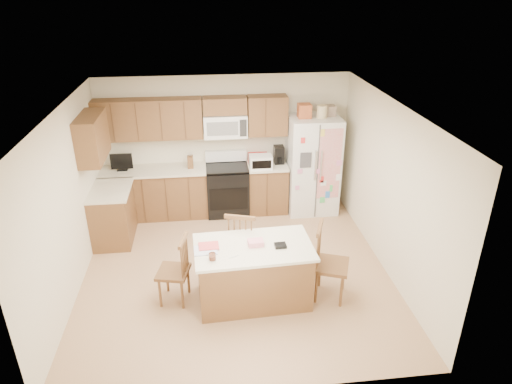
{
  "coord_description": "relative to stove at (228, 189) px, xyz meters",
  "views": [
    {
      "loc": [
        -0.37,
        -5.73,
        4.03
      ],
      "look_at": [
        0.35,
        0.35,
        1.13
      ],
      "focal_mm": 32.0,
      "sensor_mm": 36.0,
      "label": 1
    }
  ],
  "objects": [
    {
      "name": "refrigerator",
      "position": [
        1.57,
        -0.06,
        0.45
      ],
      "size": [
        0.9,
        0.79,
        2.04
      ],
      "color": "white",
      "rests_on": "ground"
    },
    {
      "name": "room_shell",
      "position": [
        0.0,
        -1.94,
        0.97
      ],
      "size": [
        4.6,
        4.6,
        2.52
      ],
      "color": "beige",
      "rests_on": "ground"
    },
    {
      "name": "ground",
      "position": [
        0.0,
        -1.94,
        -0.47
      ],
      "size": [
        4.5,
        4.5,
        0.0
      ],
      "primitive_type": "plane",
      "color": "#A87B50",
      "rests_on": "ground"
    },
    {
      "name": "stove",
      "position": [
        0.0,
        0.0,
        0.0
      ],
      "size": [
        0.76,
        0.65,
        1.13
      ],
      "color": "black",
      "rests_on": "ground"
    },
    {
      "name": "cabinetry",
      "position": [
        -0.98,
        -0.15,
        0.44
      ],
      "size": [
        3.36,
        1.56,
        2.15
      ],
      "color": "brown",
      "rests_on": "ground"
    },
    {
      "name": "windsor_chair_right",
      "position": [
        1.22,
        -2.68,
        0.04
      ],
      "size": [
        0.58,
        0.6,
        1.09
      ],
      "color": "brown",
      "rests_on": "ground"
    },
    {
      "name": "windsor_chair_left",
      "position": [
        -0.86,
        -2.52,
        -0.01
      ],
      "size": [
        0.48,
        0.5,
        0.98
      ],
      "color": "brown",
      "rests_on": "ground"
    },
    {
      "name": "windsor_chair_back",
      "position": [
        0.1,
        -2.01,
        0.02
      ],
      "size": [
        0.56,
        0.55,
        1.06
      ],
      "color": "brown",
      "rests_on": "ground"
    },
    {
      "name": "island",
      "position": [
        0.19,
        -2.62,
        -0.05
      ],
      "size": [
        1.58,
        0.97,
        0.94
      ],
      "color": "brown",
      "rests_on": "ground"
    }
  ]
}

